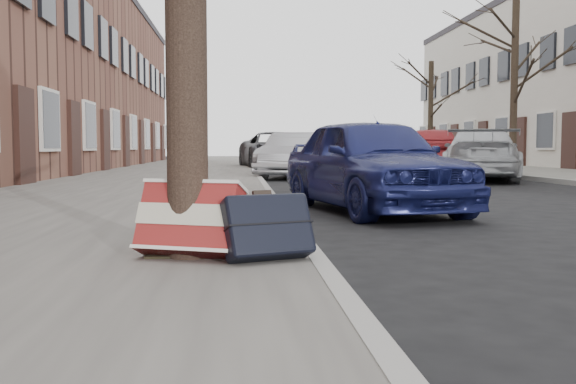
{
  "coord_description": "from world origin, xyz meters",
  "views": [
    {
      "loc": [
        -1.79,
        -3.55,
        0.87
      ],
      "look_at": [
        -1.45,
        0.8,
        0.57
      ],
      "focal_mm": 40.0,
      "sensor_mm": 36.0,
      "label": 1
    }
  ],
  "objects": [
    {
      "name": "ground",
      "position": [
        0.0,
        0.0,
        0.0
      ],
      "size": [
        120.0,
        120.0,
        0.0
      ],
      "primitive_type": "plane",
      "color": "black",
      "rests_on": "ground"
    },
    {
      "name": "car_far_front",
      "position": [
        4.54,
        12.78,
        0.67
      ],
      "size": [
        3.33,
        4.98,
        1.34
      ],
      "primitive_type": "imported",
      "rotation": [
        0.0,
        0.0,
        2.8
      ],
      "color": "#ADB0B4",
      "rests_on": "ground"
    },
    {
      "name": "far_sidewalk",
      "position": [
        7.8,
        15.0,
        0.06
      ],
      "size": [
        4.0,
        70.0,
        0.12
      ],
      "primitive_type": "cube",
      "color": "gray",
      "rests_on": "ground"
    },
    {
      "name": "car_near_mid",
      "position": [
        -0.16,
        14.59,
        0.65
      ],
      "size": [
        2.59,
        4.18,
        1.3
      ],
      "primitive_type": "imported",
      "rotation": [
        0.0,
        0.0,
        -0.33
      ],
      "color": "#AFB1B7",
      "rests_on": "ground"
    },
    {
      "name": "suitcase_red",
      "position": [
        -2.12,
        0.8,
        0.38
      ],
      "size": [
        0.77,
        0.6,
        0.53
      ],
      "primitive_type": "cube",
      "rotation": [
        -0.42,
        0.0,
        -0.37
      ],
      "color": "maroon",
      "rests_on": "near_sidewalk"
    },
    {
      "name": "car_far_back",
      "position": [
        4.92,
        18.58,
        0.8
      ],
      "size": [
        2.67,
        4.95,
        1.6
      ],
      "primitive_type": "imported",
      "rotation": [
        0.0,
        0.0,
        2.97
      ],
      "color": "maroon",
      "rests_on": "ground"
    },
    {
      "name": "dirt_patch",
      "position": [
        -2.0,
        1.2,
        0.13
      ],
      "size": [
        0.85,
        0.85,
        0.02
      ],
      "primitive_type": "cube",
      "color": "black",
      "rests_on": "near_sidewalk"
    },
    {
      "name": "near_sidewalk",
      "position": [
        -3.7,
        15.0,
        0.06
      ],
      "size": [
        5.0,
        70.0,
        0.12
      ],
      "primitive_type": "cube",
      "color": "slate",
      "rests_on": "ground"
    },
    {
      "name": "car_near_front",
      "position": [
        0.01,
        5.0,
        0.65
      ],
      "size": [
        2.3,
        4.07,
        1.31
      ],
      "primitive_type": "imported",
      "rotation": [
        0.0,
        0.0,
        0.21
      ],
      "color": "#171C52",
      "rests_on": "ground"
    },
    {
      "name": "suitcase_navy",
      "position": [
        -1.6,
        0.66,
        0.35
      ],
      "size": [
        0.67,
        0.53,
        0.46
      ],
      "primitive_type": "cube",
      "rotation": [
        -0.42,
        0.0,
        0.37
      ],
      "color": "black",
      "rests_on": "near_sidewalk"
    },
    {
      "name": "tree_far_c",
      "position": [
        7.2,
        25.97,
        2.49
      ],
      "size": [
        0.24,
        0.24,
        4.75
      ],
      "primitive_type": "cylinder",
      "color": "black",
      "rests_on": "far_sidewalk"
    },
    {
      "name": "tree_far_b",
      "position": [
        7.2,
        16.88,
        2.89
      ],
      "size": [
        0.24,
        0.24,
        5.53
      ],
      "primitive_type": "cylinder",
      "color": "black",
      "rests_on": "far_sidewalk"
    },
    {
      "name": "car_near_back",
      "position": [
        -0.3,
        21.67,
        0.74
      ],
      "size": [
        3.01,
        5.57,
        1.48
      ],
      "primitive_type": "imported",
      "rotation": [
        0.0,
        0.0,
        0.1
      ],
      "color": "#323237",
      "rests_on": "ground"
    }
  ]
}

